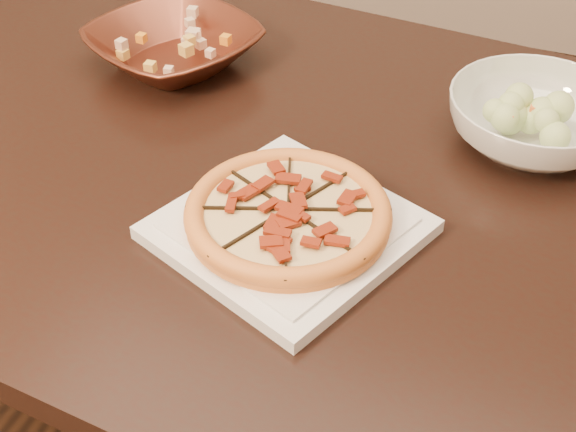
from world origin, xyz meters
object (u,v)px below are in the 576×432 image
(pizza, at_px, (288,214))
(dining_table, at_px, (257,204))
(plate, at_px, (288,228))
(bronze_bowl, at_px, (174,47))
(salad_bowl, at_px, (535,121))

(pizza, bearing_deg, dining_table, 126.03)
(plate, height_order, bronze_bowl, bronze_bowl)
(dining_table, xyz_separation_m, pizza, (0.11, -0.15, 0.13))
(pizza, distance_m, bronze_bowl, 0.46)
(dining_table, height_order, bronze_bowl, bronze_bowl)
(plate, distance_m, pizza, 0.02)
(bronze_bowl, relative_size, salad_bowl, 1.05)
(dining_table, relative_size, pizza, 6.15)
(plate, distance_m, salad_bowl, 0.39)
(plate, relative_size, pizza, 1.40)
(dining_table, bearing_deg, plate, -53.97)
(plate, relative_size, salad_bowl, 1.44)
(plate, relative_size, bronze_bowl, 1.37)
(pizza, bearing_deg, bronze_bowl, 135.29)
(plate, height_order, pizza, pizza)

